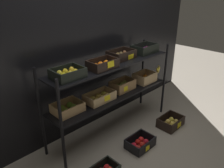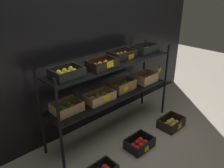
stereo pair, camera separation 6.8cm
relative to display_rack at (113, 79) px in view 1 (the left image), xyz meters
The scene contains 5 objects.
ground_plane 0.76m from the display_rack, behind, with size 10.00×10.00×0.00m, color gray.
storefront_wall 0.57m from the display_rack, 92.11° to the left, with size 4.18×0.12×2.30m, color black.
display_rack is the anchor object (origin of this frame).
crate_ground_left_apple_red 0.86m from the display_rack, 92.24° to the right, with size 0.34×0.25×0.13m.
crate_ground_apple_gold 1.09m from the display_rack, 38.42° to the right, with size 0.36×0.26×0.14m.
Camera 1 is at (-1.81, -1.82, 1.84)m, focal length 35.76 mm.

